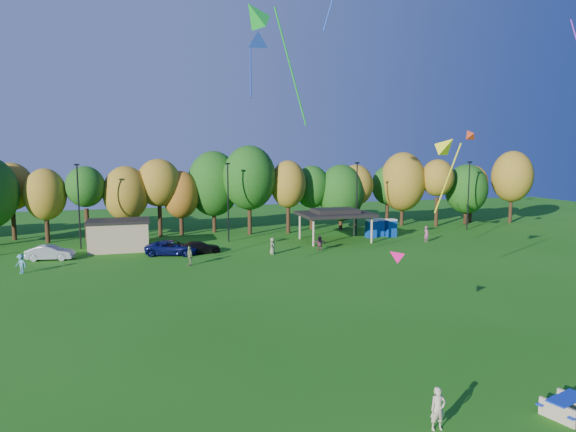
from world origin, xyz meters
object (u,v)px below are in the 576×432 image
object	(u,v)px
picnic_table	(566,405)
car_d	(200,247)
porta_potties	(380,228)
car_b	(50,253)
car_c	(172,248)
kite_flyer	(438,409)

from	to	relation	value
picnic_table	car_d	world-z (taller)	car_d
porta_potties	car_d	xyz separation A→B (m)	(-22.44, -4.34, -0.47)
picnic_table	car_b	bearing A→B (deg)	105.72
picnic_table	car_c	distance (m)	39.07
car_b	car_d	xyz separation A→B (m)	(14.16, -0.76, -0.09)
kite_flyer	car_d	world-z (taller)	kite_flyer
porta_potties	kite_flyer	world-z (taller)	porta_potties
car_c	porta_potties	bearing A→B (deg)	-64.47
car_d	kite_flyer	bearing A→B (deg)	175.04
car_d	porta_potties	bearing A→B (deg)	-91.41
porta_potties	car_c	world-z (taller)	porta_potties
porta_potties	car_c	xyz separation A→B (m)	(-25.18, -4.34, -0.36)
picnic_table	car_c	xyz separation A→B (m)	(-12.86, 36.89, 0.28)
kite_flyer	car_c	bearing A→B (deg)	106.17
picnic_table	car_c	size ratio (longest dim) A/B	0.41
kite_flyer	car_d	distance (m)	36.65
car_c	car_b	bearing A→B (deg)	101.95
kite_flyer	car_b	xyz separation A→B (m)	(-18.88, 37.10, -0.11)
car_c	car_d	world-z (taller)	car_c
porta_potties	car_c	bearing A→B (deg)	-170.22
porta_potties	kite_flyer	bearing A→B (deg)	-113.53
kite_flyer	car_b	world-z (taller)	kite_flyer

